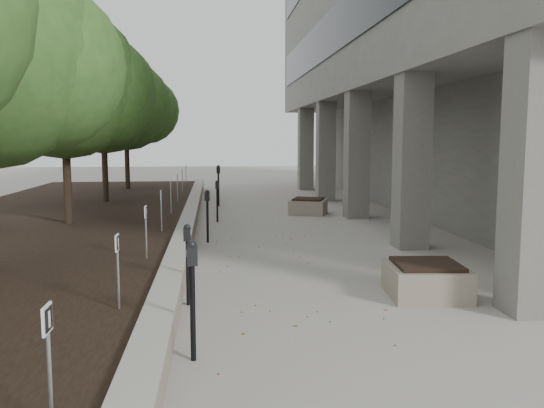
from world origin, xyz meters
TOP-DOWN VIEW (x-y plane):
  - ground at (0.00, 0.00)m, footprint 90.00×90.00m
  - retaining_wall at (-1.82, 9.00)m, footprint 0.39×26.00m
  - planting_bed at (-5.50, 9.00)m, footprint 7.00×26.00m
  - crabapple_tree_3 at (-4.80, 8.00)m, footprint 4.60×4.00m
  - crabapple_tree_4 at (-4.80, 13.00)m, footprint 4.60×4.00m
  - crabapple_tree_5 at (-4.80, 18.00)m, footprint 4.60×4.00m
  - parking_sign_1 at (-2.35, -2.50)m, footprint 0.04×0.22m
  - parking_sign_2 at (-2.35, 0.50)m, footprint 0.04×0.22m
  - parking_sign_3 at (-2.35, 3.50)m, footprint 0.04×0.22m
  - parking_sign_4 at (-2.35, 6.50)m, footprint 0.04×0.22m
  - parking_sign_5 at (-2.35, 9.50)m, footprint 0.04×0.22m
  - parking_sign_6 at (-2.35, 12.50)m, footprint 0.04×0.22m
  - parking_sign_7 at (-2.35, 15.50)m, footprint 0.04×0.22m
  - parking_sign_8 at (-2.35, 18.50)m, footprint 0.04×0.22m
  - parking_meter_1 at (-1.40, -0.28)m, footprint 0.16×0.12m
  - parking_meter_2 at (-1.55, 1.92)m, footprint 0.13×0.10m
  - parking_meter_3 at (-1.30, 7.14)m, footprint 0.15×0.12m
  - parking_meter_4 at (-1.04, 10.51)m, footprint 0.13×0.10m
  - parking_meter_5 at (-0.96, 14.62)m, footprint 0.16×0.12m
  - planter_front at (2.26, 2.00)m, footprint 1.30×1.30m
  - planter_back at (2.03, 12.04)m, footprint 1.47×1.47m
  - berry_scatter at (-0.10, 5.00)m, footprint 3.30×14.10m

SIDE VIEW (x-z plane):
  - ground at x=0.00m, z-range 0.00..0.00m
  - berry_scatter at x=-0.10m, z-range 0.00..0.02m
  - planting_bed at x=-5.50m, z-range 0.00..0.40m
  - retaining_wall at x=-1.82m, z-range 0.00..0.50m
  - planter_back at x=2.03m, z-range 0.00..0.54m
  - planter_front at x=2.26m, z-range 0.00..0.56m
  - parking_meter_2 at x=-1.55m, z-range 0.00..1.26m
  - parking_meter_4 at x=-1.04m, z-range 0.00..1.28m
  - parking_meter_3 at x=-1.30m, z-range 0.00..1.30m
  - parking_meter_1 at x=-1.40m, z-range 0.00..1.41m
  - parking_meter_5 at x=-0.96m, z-range 0.00..1.55m
  - parking_sign_1 at x=-2.35m, z-range 0.40..1.36m
  - parking_sign_2 at x=-2.35m, z-range 0.40..1.36m
  - parking_sign_3 at x=-2.35m, z-range 0.40..1.36m
  - parking_sign_4 at x=-2.35m, z-range 0.40..1.36m
  - parking_sign_5 at x=-2.35m, z-range 0.40..1.36m
  - parking_sign_6 at x=-2.35m, z-range 0.40..1.36m
  - parking_sign_7 at x=-2.35m, z-range 0.40..1.36m
  - parking_sign_8 at x=-2.35m, z-range 0.40..1.36m
  - crabapple_tree_3 at x=-4.80m, z-range 0.40..5.84m
  - crabapple_tree_4 at x=-4.80m, z-range 0.40..5.84m
  - crabapple_tree_5 at x=-4.80m, z-range 0.40..5.84m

